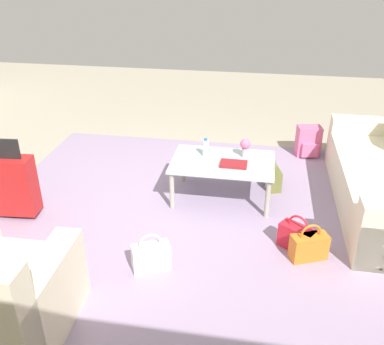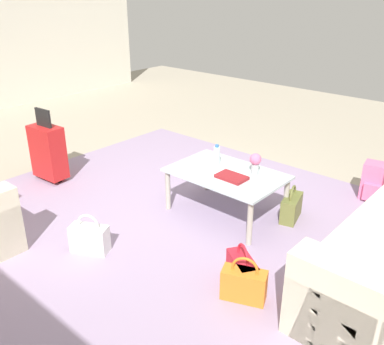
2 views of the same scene
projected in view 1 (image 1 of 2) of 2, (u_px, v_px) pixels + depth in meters
name	position (u px, v px, depth m)	size (l,w,h in m)	color
ground_plane	(177.00, 219.00, 4.35)	(12.00, 12.00, 0.00)	#A89E89
area_rug	(234.00, 236.00, 4.08)	(5.20, 4.40, 0.01)	#9984A3
coffee_table	(223.00, 166.00, 4.54)	(1.08, 0.71, 0.45)	silver
water_bottle	(206.00, 148.00, 4.59)	(0.06, 0.06, 0.20)	silver
coffee_table_book	(234.00, 164.00, 4.42)	(0.28, 0.18, 0.03)	maroon
flower_vase	(245.00, 146.00, 4.56)	(0.11, 0.11, 0.21)	#B2B7BC
suitcase_red	(15.00, 185.00, 4.24)	(0.42, 0.25, 0.85)	red
handbag_red	(297.00, 237.00, 3.85)	(0.34, 0.29, 0.36)	red
handbag_olive	(272.00, 177.00, 4.87)	(0.22, 0.35, 0.36)	olive
handbag_orange	(309.00, 246.00, 3.73)	(0.35, 0.25, 0.36)	orange
handbag_white	(151.00, 256.00, 3.61)	(0.35, 0.27, 0.36)	white
backpack_pink	(308.00, 142.00, 5.61)	(0.33, 0.29, 0.40)	pink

